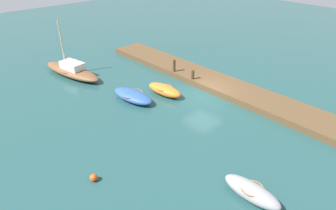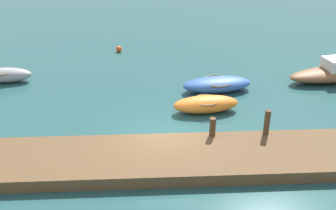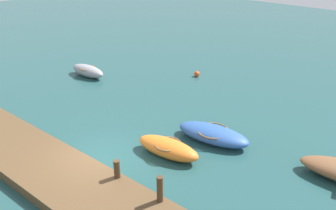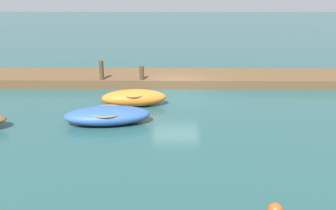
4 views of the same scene
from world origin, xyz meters
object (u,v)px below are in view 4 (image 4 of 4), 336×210
Objects in this scene: rowboat_blue at (107,115)px; marker_buoy at (275,210)px; mooring_post_mid_west at (102,70)px; mooring_post_west at (142,73)px; rowboat_orange at (134,98)px.

rowboat_blue reaches higher than marker_buoy.
mooring_post_west is at bearing 180.00° from mooring_post_mid_west.
mooring_post_mid_west reaches higher than rowboat_orange.
marker_buoy is (-6.70, 12.05, -0.82)m from mooring_post_mid_west.
rowboat_orange reaches higher than rowboat_blue.
rowboat_blue is at bearing 101.91° from mooring_post_mid_west.
rowboat_orange is 3.06m from mooring_post_west.
marker_buoy is (-4.64, 9.03, -0.21)m from rowboat_orange.
mooring_post_west reaches higher than rowboat_blue.
rowboat_orange is at bearing -62.82° from marker_buoy.
rowboat_orange is at bearing 124.35° from mooring_post_mid_west.
mooring_post_west is (-0.16, -3.02, 0.47)m from rowboat_orange.
rowboat_blue is at bearing 63.24° from rowboat_orange.
mooring_post_mid_west reaches higher than rowboat_blue.
mooring_post_west is 1.98× the size of marker_buoy.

